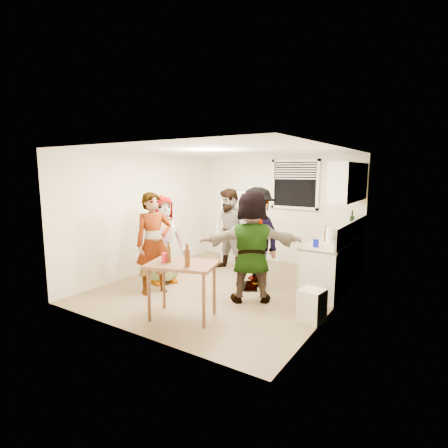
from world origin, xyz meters
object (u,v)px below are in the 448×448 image
Objects in this scene: kettle at (333,239)px; guest_orange at (251,300)px; red_cup at (165,262)px; guest_black at (253,289)px; wine_bottle at (351,232)px; trash_bin at (312,305)px; guest_stripe at (155,292)px; blue_cup at (316,247)px; beer_bottle_table at (187,267)px; beer_bottle_counter at (326,242)px; guest_back_right at (256,280)px; guest_grey at (164,282)px; guest_back_left at (230,271)px; serving_table at (183,317)px; refrigerator at (241,226)px.

kettle reaches higher than guest_orange.
red_cup reaches higher than guest_black.
wine_bottle reaches higher than trash_bin.
red_cup is 0.07× the size of guest_stripe.
guest_black is 0.60m from guest_orange.
guest_black is (-1.11, -0.10, -0.90)m from blue_cup.
beer_bottle_table is (-1.21, -1.89, -0.07)m from blue_cup.
red_cup is at bearing -124.40° from beer_bottle_counter.
guest_back_right is at bearing -100.03° from guest_orange.
guest_grey is (-1.55, 1.18, -0.83)m from beer_bottle_table.
guest_orange is at bearing -112.43° from wine_bottle.
wine_bottle reaches higher than beer_bottle_counter.
trash_bin is (0.27, -0.90, -0.65)m from blue_cup.
trash_bin is at bearing -55.37° from guest_stripe.
guest_black is (-1.16, -0.95, -0.90)m from kettle.
blue_cup is 0.07× the size of guest_stripe.
blue_cup reaches higher than guest_stripe.
wine_bottle is 0.18× the size of guest_orange.
blue_cup is (-0.05, -0.85, 0.00)m from kettle.
guest_back_left is 0.97× the size of guest_back_right.
kettle is at bearing 61.38° from serving_table.
guest_back_left is (-0.88, 2.57, -0.83)m from beer_bottle_table.
wine_bottle is at bearing 66.93° from serving_table.
trash_bin is (0.26, -1.44, -0.65)m from beer_bottle_counter.
serving_table is (-1.39, -1.79, -0.90)m from blue_cup.
kettle is 3.34m from guest_grey.
beer_bottle_table is at bearing -61.48° from guest_back_right.
guest_black is at bearing -53.64° from refrigerator.
blue_cup is 1.61m from guest_back_right.
blue_cup is at bearing -176.06° from guest_orange.
wine_bottle is 1.83m from blue_cup.
guest_grey is at bearing -30.55° from guest_orange.
guest_back_left is (0.26, -0.91, -0.85)m from refrigerator.
beer_bottle_table reaches higher than guest_stripe.
serving_table is at bearing -151.67° from trash_bin.
blue_cup reaches higher than red_cup.
serving_table reaches higher than guest_back_left.
guest_back_right is (-1.28, 0.37, -0.90)m from blue_cup.
guest_stripe is 1.78m from guest_black.
serving_table is 1.24m from guest_stripe.
guest_back_right is (-1.29, -0.17, -0.90)m from beer_bottle_counter.
guest_grey is (-1.37, 1.08, 0.00)m from serving_table.
red_cup reaches higher than guest_orange.
trash_bin is 1.19m from guest_orange.
kettle is 0.14× the size of guest_back_right.
guest_back_left is at bearing -152.86° from wine_bottle.
beer_bottle_counter is at bearing 34.28° from guest_back_right.
serving_table is (-1.39, -2.33, -0.90)m from beer_bottle_counter.
guest_grey is (-3.03, 0.19, -0.25)m from trash_bin.
guest_back_right reaches higher than guest_grey.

